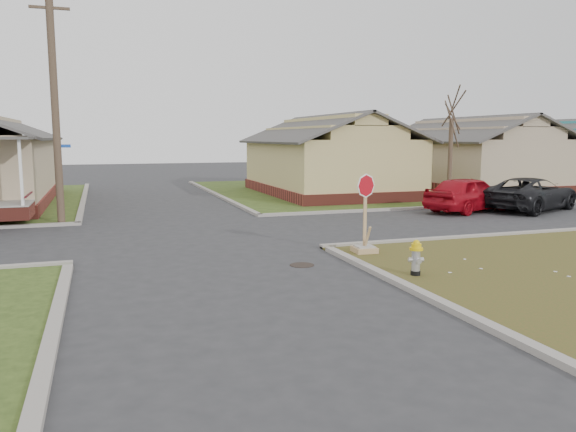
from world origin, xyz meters
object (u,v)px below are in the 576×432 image
object	(u,v)px
fire_hydrant	(416,256)
red_sedan	(468,194)
stop_sign	(365,235)
dark_pickup	(531,194)
utility_pole	(55,101)

from	to	relation	value
fire_hydrant	red_sedan	world-z (taller)	red_sedan
fire_hydrant	stop_sign	distance (m)	2.83
fire_hydrant	dark_pickup	distance (m)	14.88
utility_pole	red_sedan	distance (m)	17.70
stop_sign	red_sedan	xyz separation A→B (m)	(8.59, 6.95, 0.26)
fire_hydrant	red_sedan	distance (m)	13.05
fire_hydrant	dark_pickup	world-z (taller)	dark_pickup
utility_pole	stop_sign	distance (m)	12.85
fire_hydrant	red_sedan	xyz separation A→B (m)	(8.64, 9.78, 0.28)
utility_pole	dark_pickup	xyz separation A→B (m)	(20.20, -2.19, -3.91)
utility_pole	stop_sign	world-z (taller)	utility_pole
dark_pickup	fire_hydrant	bearing A→B (deg)	105.51
utility_pole	fire_hydrant	bearing A→B (deg)	-53.23
stop_sign	fire_hydrant	bearing A→B (deg)	-87.89
red_sedan	dark_pickup	xyz separation A→B (m)	(3.00, -0.52, -0.05)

